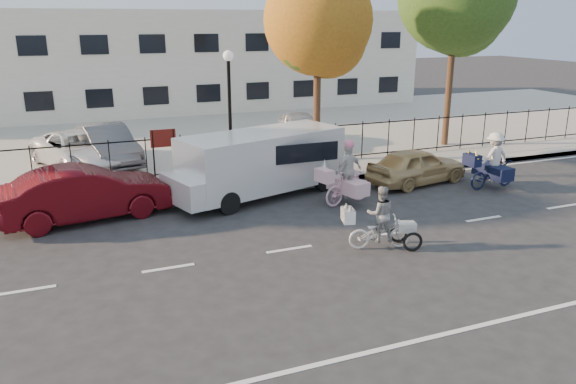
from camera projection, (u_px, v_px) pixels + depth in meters
name	position (u px, v px, depth m)	size (l,w,h in m)	color
ground	(290.00, 249.00, 13.94)	(120.00, 120.00, 0.00)	#333334
road_markings	(290.00, 249.00, 13.94)	(60.00, 9.52, 0.01)	silver
curb	(232.00, 191.00, 18.40)	(60.00, 0.10, 0.15)	#A8A399
sidewalk	(224.00, 183.00, 19.33)	(60.00, 2.20, 0.15)	#A8A399
parking_lot	(174.00, 135.00, 27.23)	(60.00, 15.60, 0.15)	#A8A399
iron_fence	(215.00, 153.00, 20.07)	(58.00, 0.06, 1.50)	black
building	(141.00, 60.00, 35.24)	(34.00, 10.00, 6.00)	silver
lamppost	(229.00, 91.00, 19.24)	(0.36, 0.36, 4.33)	black
street_sign	(164.00, 145.00, 18.90)	(0.85, 0.06, 1.80)	black
zebra_trike	(380.00, 225.00, 13.84)	(1.88, 1.09, 1.61)	white
unicorn_bike	(347.00, 181.00, 17.16)	(2.06, 1.47, 2.03)	#F5BAD1
bull_bike	(493.00, 166.00, 18.83)	(2.05, 1.40, 1.90)	#101737
white_van	(259.00, 161.00, 17.87)	(6.25, 3.42, 2.07)	white
red_sedan	(86.00, 193.00, 15.83)	(1.63, 4.68, 1.54)	#510910
gold_sedan	(417.00, 166.00, 19.35)	(1.49, 3.70, 1.26)	tan
lot_car_b	(79.00, 150.00, 20.85)	(2.22, 4.82, 1.34)	white
lot_car_c	(107.00, 145.00, 21.39)	(1.56, 4.48, 1.48)	#4F5357
lot_car_d	(300.00, 128.00, 24.80)	(1.67, 4.14, 1.41)	#A6A8AD
tree_mid	(321.00, 26.00, 20.96)	(4.08, 4.08, 7.47)	#442D1D
tree_east	(458.00, 0.00, 23.28)	(4.87, 4.87, 8.93)	#442D1D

